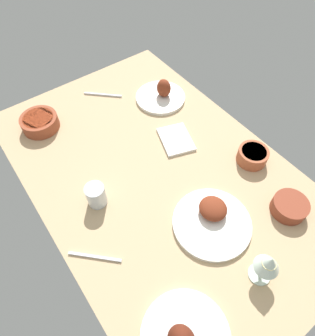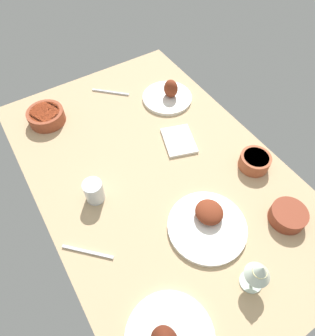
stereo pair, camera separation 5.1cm
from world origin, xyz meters
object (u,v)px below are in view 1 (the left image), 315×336
plate_center_main (212,219)px  wine_glass (268,264)px  bowl_cream (290,206)px  bowl_potatoes (253,155)px  bowl_sauce (40,122)px  fork_loose (103,95)px  water_tumbler (96,195)px  plate_near_viewer (161,95)px  folded_napkin (176,139)px  spoon_loose (95,257)px

plate_center_main → wine_glass: wine_glass is taller
plate_center_main → bowl_cream: plate_center_main is taller
bowl_potatoes → bowl_sauce: (-67.21, -60.07, 0.01)cm
fork_loose → plate_center_main: bearing=131.6°
bowl_potatoes → water_tumbler: size_ratio=1.32×
wine_glass → water_tumbler: size_ratio=1.57×
plate_center_main → plate_near_viewer: 66.24cm
bowl_potatoes → fork_loose: 74.89cm
plate_near_viewer → bowl_potatoes: plate_near_viewer is taller
folded_napkin → fork_loose: folded_napkin is taller
plate_near_viewer → water_tumbler: plate_near_viewer is taller
folded_napkin → plate_near_viewer: bearing=156.1°
plate_near_viewer → spoon_loose: size_ratio=1.31×
bowl_cream → folded_napkin: 50.90cm
plate_near_viewer → wine_glass: size_ratio=1.65×
water_tumbler → plate_near_viewer: bearing=120.8°
plate_near_viewer → bowl_cream: 74.45cm
plate_near_viewer → water_tumbler: 60.93cm
plate_center_main → fork_loose: (-80.03, 3.27, -1.31)cm
folded_napkin → spoon_loose: folded_napkin is taller
water_tumbler → folded_napkin: bearing=98.7°
wine_glass → bowl_cream: bearing=110.6°
plate_center_main → bowl_sauce: (-77.75, -29.01, 1.40)cm
bowl_potatoes → bowl_sauce: size_ratio=0.75×
wine_glass → water_tumbler: (-52.77, -27.39, -5.45)cm
bowl_sauce → wine_glass: bearing=15.9°
plate_center_main → bowl_sauce: size_ratio=1.72×
bowl_sauce → folded_napkin: bowl_sauce is taller
bowl_potatoes → water_tumbler: water_tumbler is taller
bowl_sauce → bowl_cream: bearing=30.6°
bowl_potatoes → bowl_cream: (23.42, -6.36, -0.34)cm
plate_center_main → bowl_potatoes: size_ratio=2.30×
bowl_potatoes → spoon_loose: 70.13cm
plate_near_viewer → water_tumbler: (31.15, -52.33, 2.19)cm
bowl_potatoes → folded_napkin: bowl_potatoes is taller
wine_glass → water_tumbler: 59.70cm
bowl_cream → water_tumbler: water_tumbler is taller
plate_center_main → plate_near_viewer: (-61.56, 24.46, 0.57)cm
plate_near_viewer → fork_loose: 28.17cm
plate_center_main → wine_glass: bearing=-1.2°
plate_near_viewer → spoon_loose: 79.93cm
wine_glass → bowl_potatoes: bearing=136.2°
plate_center_main → water_tumbler: bearing=-137.5°
plate_center_main → folded_napkin: bearing=159.9°
bowl_cream → plate_center_main: bearing=-117.6°
fork_loose → bowl_sauce: bearing=47.9°
plate_near_viewer → fork_loose: size_ratio=1.26×
bowl_potatoes → wine_glass: bearing=-43.8°
plate_near_viewer → wine_glass: wine_glass is taller
plate_center_main → bowl_potatoes: (-10.54, 31.06, 1.39)cm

